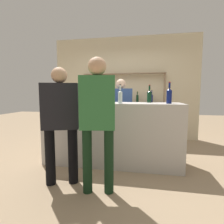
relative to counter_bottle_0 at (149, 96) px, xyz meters
The scene contains 13 objects.
ground_plane 1.39m from the counter_bottle_0, 161.26° to the right, with size 16.00×16.00×0.00m, color #9E8466.
bar_counter 0.95m from the counter_bottle_0, 161.26° to the right, with size 2.38×0.67×1.09m, color #B7B2AD.
back_wall 1.85m from the counter_bottle_0, 110.64° to the left, with size 3.98×0.12×2.80m, color beige.
back_shelf 1.67m from the counter_bottle_0, 113.15° to the left, with size 2.21×0.18×1.80m.
counter_bottle_0 is the anchor object (origin of this frame).
counter_bottle_1 0.44m from the counter_bottle_0, 46.76° to the right, with size 0.08×0.08×0.35m.
counter_bottle_2 0.63m from the counter_bottle_0, 138.73° to the right, with size 0.07×0.07×0.31m.
counter_bottle_3 1.19m from the counter_bottle_0, 158.30° to the right, with size 0.07×0.07×0.31m.
ice_bucket 1.43m from the counter_bottle_0, behind, with size 0.20×0.20×0.24m.
cork_jar 1.28m from the counter_bottle_0, 168.05° to the right, with size 0.10×0.10×0.14m.
server_behind_counter 0.85m from the counter_bottle_0, 138.23° to the left, with size 0.50×0.30×1.56m.
customer_center 1.38m from the counter_bottle_0, 118.31° to the right, with size 0.45×0.25×1.68m.
customer_left 1.63m from the counter_bottle_0, 138.28° to the right, with size 0.52×0.35×1.59m.
Camera 1 is at (0.55, -3.02, 1.24)m, focal length 28.00 mm.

